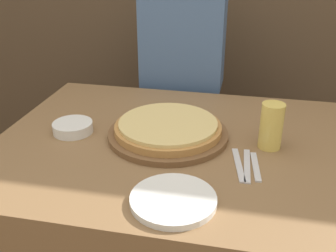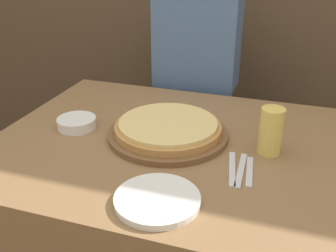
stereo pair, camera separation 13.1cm
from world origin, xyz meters
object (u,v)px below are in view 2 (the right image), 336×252
dinner_plate (157,200)px  dinner_knife (241,170)px  spoon (249,172)px  side_bowl (77,123)px  fork (232,169)px  beer_glass (271,129)px  diner_person (196,98)px  pizza_on_board (168,130)px

dinner_plate → dinner_knife: size_ratio=1.18×
spoon → dinner_plate: bearing=-133.2°
side_bowl → fork: size_ratio=0.73×
beer_glass → fork: bearing=-123.7°
side_bowl → fork: 0.58m
side_bowl → dinner_knife: (0.60, -0.10, -0.02)m
dinner_knife → diner_person: bearing=113.9°
beer_glass → diner_person: diner_person is taller
dinner_knife → pizza_on_board: bearing=152.6°
fork → dinner_knife: same height
pizza_on_board → beer_glass: beer_glass is taller
beer_glass → dinner_plate: 0.44m
beer_glass → dinner_knife: 0.17m
pizza_on_board → beer_glass: size_ratio=2.71×
fork → dinner_knife: (0.03, 0.00, 0.00)m
pizza_on_board → fork: bearing=-29.7°
fork → spoon: bearing=0.0°
pizza_on_board → spoon: size_ratio=2.52×
fork → side_bowl: bearing=169.6°
dinner_knife → dinner_plate: bearing=-129.5°
dinner_knife → diner_person: diner_person is taller
beer_glass → fork: 0.18m
side_bowl → dinner_plate: bearing=-37.6°
diner_person → spoon: bearing=-64.4°
dinner_plate → fork: 0.27m
dinner_knife → diner_person: (-0.32, 0.73, -0.09)m
pizza_on_board → fork: 0.28m
side_bowl → diner_person: (0.28, 0.62, -0.11)m
side_bowl → dinner_knife: size_ratio=0.72×
dinner_plate → diner_person: bearing=98.6°
side_bowl → diner_person: bearing=66.1°
beer_glass → dinner_knife: size_ratio=0.79×
fork → dinner_plate: bearing=-125.3°
spoon → fork: bearing=180.0°
pizza_on_board → fork: pizza_on_board is taller
dinner_plate → dinner_knife: (0.18, 0.22, -0.01)m
pizza_on_board → dinner_plate: size_ratio=1.82×
side_bowl → fork: side_bowl is taller
dinner_plate → spoon: (0.20, 0.22, -0.01)m
dinner_plate → beer_glass: bearing=55.3°
diner_person → pizza_on_board: bearing=-84.7°
dinner_knife → spoon: size_ratio=1.17×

